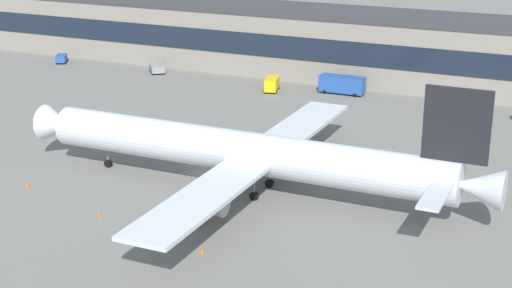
{
  "coord_description": "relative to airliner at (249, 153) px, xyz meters",
  "views": [
    {
      "loc": [
        48.29,
        -85.05,
        36.71
      ],
      "look_at": [
        7.69,
        0.66,
        5.0
      ],
      "focal_mm": 54.12,
      "sensor_mm": 36.0,
      "label": 1
    }
  ],
  "objects": [
    {
      "name": "pushback_tractor",
      "position": [
        -46.01,
        50.98,
        -4.11
      ],
      "size": [
        5.11,
        5.33,
        1.75
      ],
      "color": "gray",
      "rests_on": "ground_plane"
    },
    {
      "name": "traffic_cone_0",
      "position": [
        -26.25,
        -11.06,
        -4.8
      ],
      "size": [
        0.58,
        0.58,
        0.72
      ],
      "primitive_type": "cone",
      "color": "#F2590C",
      "rests_on": "ground_plane"
    },
    {
      "name": "traffic_cone_3",
      "position": [
        0.23,
        -9.89,
        -4.84
      ],
      "size": [
        0.52,
        0.52,
        0.65
      ],
      "primitive_type": "cone",
      "color": "#F2590C",
      "rests_on": "ground_plane"
    },
    {
      "name": "airliner",
      "position": [
        0.0,
        0.0,
        0.0
      ],
      "size": [
        62.74,
        53.94,
        16.19
      ],
      "color": "silver",
      "rests_on": "ground_plane"
    },
    {
      "name": "crew_van",
      "position": [
        -18.2,
        47.54,
        -3.7
      ],
      "size": [
        3.5,
        5.6,
        2.55
      ],
      "color": "yellow",
      "rests_on": "ground_plane"
    },
    {
      "name": "terminal_building",
      "position": [
        -8.62,
        62.92,
        1.7
      ],
      "size": [
        186.73,
        15.34,
        13.69
      ],
      "color": "gray",
      "rests_on": "ground_plane"
    },
    {
      "name": "ground_plane",
      "position": [
        -8.62,
        3.33,
        -5.16
      ],
      "size": [
        600.0,
        600.0,
        0.0
      ],
      "primitive_type": "plane",
      "color": "slate"
    },
    {
      "name": "traffic_cone_1",
      "position": [
        3.12,
        -17.85,
        -4.85
      ],
      "size": [
        0.5,
        0.5,
        0.62
      ],
      "primitive_type": "cone",
      "color": "#F2590C",
      "rests_on": "ground_plane"
    },
    {
      "name": "traffic_cone_2",
      "position": [
        -12.51,
        -14.53,
        -4.87
      ],
      "size": [
        0.47,
        0.47,
        0.58
      ],
      "primitive_type": "cone",
      "color": "#F2590C",
      "rests_on": "ground_plane"
    },
    {
      "name": "fuel_truck",
      "position": [
        -5.37,
        51.19,
        -3.28
      ],
      "size": [
        8.44,
        2.94,
        3.35
      ],
      "color": "#2651A5",
      "rests_on": "ground_plane"
    },
    {
      "name": "baggage_tug",
      "position": [
        -69.81,
        49.85,
        -4.08
      ],
      "size": [
        3.49,
        4.12,
        1.85
      ],
      "color": "#2651A5",
      "rests_on": "ground_plane"
    }
  ]
}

